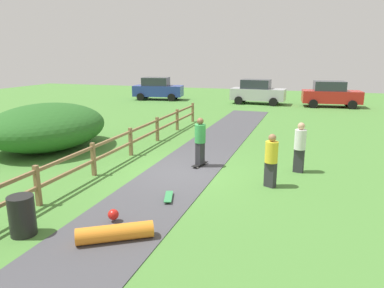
% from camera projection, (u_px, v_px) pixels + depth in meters
% --- Properties ---
extents(ground_plane, '(60.00, 60.00, 0.00)m').
position_uv_depth(ground_plane, '(182.00, 171.00, 12.32)').
color(ground_plane, '#4C8438').
extents(asphalt_path, '(2.40, 28.00, 0.02)m').
position_uv_depth(asphalt_path, '(182.00, 171.00, 12.32)').
color(asphalt_path, '#47474C').
rests_on(asphalt_path, ground_plane).
extents(wooden_fence, '(0.12, 18.12, 1.10)m').
position_uv_depth(wooden_fence, '(114.00, 146.00, 12.96)').
color(wooden_fence, olive).
rests_on(wooden_fence, ground_plane).
extents(bush_large, '(4.39, 5.27, 1.89)m').
position_uv_depth(bush_large, '(47.00, 126.00, 15.11)').
color(bush_large, '#286023').
rests_on(bush_large, ground_plane).
extents(trash_bin, '(0.56, 0.56, 0.90)m').
position_uv_depth(trash_bin, '(22.00, 216.00, 7.92)').
color(trash_bin, black).
rests_on(trash_bin, ground_plane).
extents(skater_riding, '(0.47, 0.82, 1.73)m').
position_uv_depth(skater_riding, '(200.00, 140.00, 12.64)').
color(skater_riding, black).
rests_on(skater_riding, asphalt_path).
extents(skater_fallen, '(1.55, 1.50, 0.36)m').
position_uv_depth(skater_fallen, '(115.00, 231.00, 7.75)').
color(skater_fallen, orange).
rests_on(skater_fallen, asphalt_path).
extents(skateboard_loose, '(0.44, 0.82, 0.08)m').
position_uv_depth(skateboard_loose, '(169.00, 197.00, 9.92)').
color(skateboard_loose, '#338C4C').
rests_on(skateboard_loose, asphalt_path).
extents(bystander_white, '(0.44, 0.44, 1.70)m').
position_uv_depth(bystander_white, '(300.00, 145.00, 12.05)').
color(bystander_white, '#2D2D33').
rests_on(bystander_white, ground_plane).
extents(bystander_yellow, '(0.51, 0.51, 1.62)m').
position_uv_depth(bystander_yellow, '(271.00, 158.00, 10.71)').
color(bystander_yellow, '#2D2D33').
rests_on(bystander_yellow, ground_plane).
extents(parked_car_silver, '(4.26, 2.12, 1.92)m').
position_uv_depth(parked_car_silver, '(257.00, 92.00, 28.80)').
color(parked_car_silver, '#B7B7BC').
rests_on(parked_car_silver, ground_plane).
extents(parked_car_blue, '(4.42, 2.52, 1.92)m').
position_uv_depth(parked_car_blue, '(158.00, 89.00, 31.44)').
color(parked_car_blue, '#283D99').
rests_on(parked_car_blue, ground_plane).
extents(parked_car_red, '(4.36, 2.36, 1.92)m').
position_uv_depth(parked_car_red, '(331.00, 94.00, 27.11)').
color(parked_car_red, red).
rests_on(parked_car_red, ground_plane).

